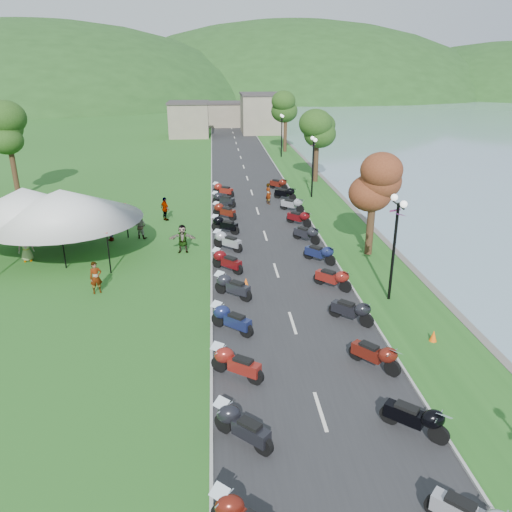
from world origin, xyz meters
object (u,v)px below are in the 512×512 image
object	(u,v)px
pedestrian_a	(98,293)
pedestrian_b	(141,238)
vendor_tent_main	(64,223)
pedestrian_c	(111,241)

from	to	relation	value
pedestrian_a	pedestrian_b	distance (m)	8.40
pedestrian_b	vendor_tent_main	bearing A→B (deg)	59.24
pedestrian_b	pedestrian_c	size ratio (longest dim) A/B	0.90
pedestrian_c	pedestrian_a	bearing A→B (deg)	-38.14
vendor_tent_main	pedestrian_a	xyz separation A→B (m)	(2.82, -5.51, -2.00)
pedestrian_b	pedestrian_c	distance (m)	1.94
pedestrian_a	pedestrian_b	xyz separation A→B (m)	(1.07, 8.33, 0.00)
pedestrian_b	pedestrian_c	bearing A→B (deg)	33.76
pedestrian_c	vendor_tent_main	bearing A→B (deg)	-82.96
pedestrian_b	pedestrian_c	world-z (taller)	pedestrian_c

